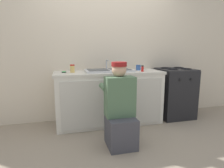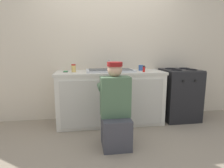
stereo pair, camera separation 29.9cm
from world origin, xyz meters
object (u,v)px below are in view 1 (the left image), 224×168
(sink_double_basin, at_px, (109,70))
(condiment_jar, at_px, (72,69))
(spice_bottle_red, at_px, (142,69))
(cell_phone, at_px, (64,72))
(stove_range, at_px, (174,93))
(coffee_mug, at_px, (138,67))
(plumber_person, at_px, (120,112))

(sink_double_basin, height_order, condiment_jar, sink_double_basin)
(spice_bottle_red, bearing_deg, cell_phone, 170.39)
(stove_range, distance_m, cell_phone, 2.06)
(coffee_mug, height_order, condiment_jar, condiment_jar)
(sink_double_basin, distance_m, plumber_person, 0.93)
(spice_bottle_red, relative_size, cell_phone, 0.75)
(condiment_jar, bearing_deg, cell_phone, 157.05)
(stove_range, distance_m, condiment_jar, 1.94)
(spice_bottle_red, bearing_deg, plumber_person, -132.06)
(cell_phone, bearing_deg, condiment_jar, -22.95)
(coffee_mug, xyz_separation_m, cell_phone, (-1.30, -0.03, -0.04))
(sink_double_basin, height_order, stove_range, sink_double_basin)
(plumber_person, bearing_deg, coffee_mug, 55.54)
(stove_range, xyz_separation_m, plumber_person, (-1.32, -0.81, 0.00))
(sink_double_basin, distance_m, cell_phone, 0.74)
(cell_phone, bearing_deg, plumber_person, -51.20)
(sink_double_basin, bearing_deg, spice_bottle_red, -17.38)
(coffee_mug, distance_m, spice_bottle_red, 0.24)
(sink_double_basin, relative_size, stove_range, 0.86)
(stove_range, bearing_deg, sink_double_basin, 179.90)
(plumber_person, xyz_separation_m, condiment_jar, (-0.56, 0.80, 0.50))
(stove_range, xyz_separation_m, condiment_jar, (-1.88, -0.01, 0.50))
(condiment_jar, bearing_deg, stove_range, 0.19)
(plumber_person, bearing_deg, condiment_jar, 124.78)
(plumber_person, relative_size, condiment_jar, 8.63)
(condiment_jar, bearing_deg, coffee_mug, 4.02)
(coffee_mug, relative_size, spice_bottle_red, 1.20)
(spice_bottle_red, relative_size, condiment_jar, 0.82)
(spice_bottle_red, distance_m, condiment_jar, 1.15)
(spice_bottle_red, bearing_deg, stove_range, 12.60)
(spice_bottle_red, bearing_deg, coffee_mug, 83.82)
(plumber_person, xyz_separation_m, spice_bottle_red, (0.58, 0.64, 0.49))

